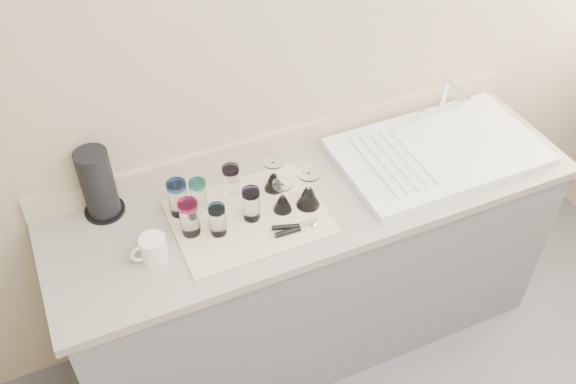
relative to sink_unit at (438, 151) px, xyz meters
name	(u,v)px	position (x,y,z in m)	size (l,w,h in m)	color
counter_unit	(313,268)	(-0.55, 0.00, -0.47)	(2.06, 0.62, 0.90)	slate
sink_unit	(438,151)	(0.00, 0.00, 0.00)	(0.82, 0.50, 0.22)	white
dish_towel	(249,217)	(-0.84, -0.02, -0.02)	(0.55, 0.42, 0.01)	silver
tumbler_teal	(178,198)	(-1.06, 0.10, 0.06)	(0.07, 0.07, 0.14)	white
tumbler_cyan	(198,195)	(-0.98, 0.09, 0.05)	(0.06, 0.06, 0.13)	white
tumbler_purple	(231,181)	(-0.85, 0.11, 0.05)	(0.07, 0.07, 0.13)	white
tumbler_magenta	(189,218)	(-1.05, -0.01, 0.06)	(0.07, 0.07, 0.14)	white
tumbler_blue	(218,220)	(-0.96, -0.05, 0.05)	(0.06, 0.06, 0.12)	white
tumbler_lavender	(251,204)	(-0.83, -0.03, 0.06)	(0.07, 0.07, 0.13)	white
goblet_back_left	(273,179)	(-0.69, 0.08, 0.03)	(0.08, 0.08, 0.13)	white
goblet_front_left	(283,201)	(-0.71, -0.04, 0.03)	(0.07, 0.07, 0.13)	white
goblet_front_right	(308,194)	(-0.61, -0.06, 0.04)	(0.09, 0.09, 0.16)	white
can_opener	(295,228)	(-0.71, -0.15, 0.00)	(0.16, 0.07, 0.02)	silver
white_mug	(153,249)	(-1.20, -0.07, 0.03)	(0.13, 0.10, 0.09)	white
paper_towel_roll	(98,184)	(-1.31, 0.22, 0.12)	(0.15, 0.15, 0.28)	black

